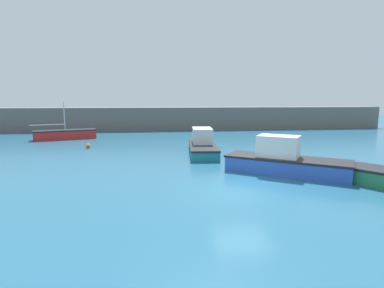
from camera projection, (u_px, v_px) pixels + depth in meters
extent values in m
cube|color=#235B7A|center=(243.00, 191.00, 13.29)|extent=(120.00, 120.00, 0.20)
cube|color=#66605B|center=(183.00, 118.00, 40.05)|extent=(53.97, 3.91, 2.91)
cube|color=#2D56B7|center=(286.00, 167.00, 16.08)|extent=(6.29, 5.24, 0.75)
cube|color=black|center=(287.00, 159.00, 16.01)|extent=(6.41, 5.34, 0.12)
cube|color=silver|center=(278.00, 147.00, 16.15)|extent=(2.53, 2.36, 1.28)
cube|color=teal|center=(203.00, 149.00, 22.14)|extent=(2.43, 6.53, 0.59)
cube|color=black|center=(203.00, 144.00, 22.09)|extent=(2.48, 6.66, 0.12)
cube|color=silver|center=(202.00, 136.00, 22.48)|extent=(1.64, 2.61, 1.23)
cube|color=red|center=(66.00, 135.00, 29.99)|extent=(5.95, 3.29, 0.81)
cube|color=black|center=(65.00, 130.00, 29.92)|extent=(6.07, 3.36, 0.12)
cylinder|color=silver|center=(64.00, 116.00, 29.71)|extent=(0.09, 0.09, 2.92)
cylinder|color=silver|center=(47.00, 125.00, 29.16)|extent=(3.01, 1.06, 0.08)
sphere|color=#EA668C|center=(279.00, 138.00, 29.10)|extent=(0.37, 0.37, 0.37)
sphere|color=orange|center=(88.00, 146.00, 24.45)|extent=(0.36, 0.36, 0.36)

